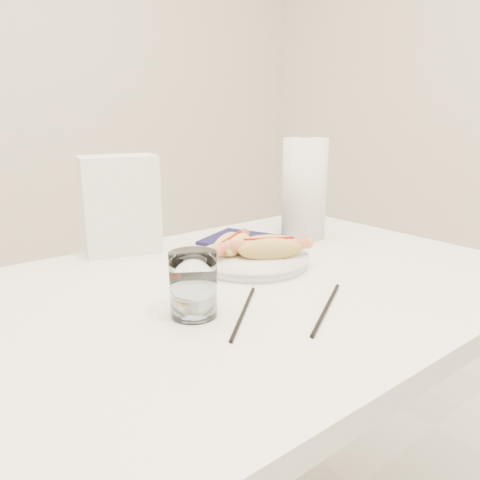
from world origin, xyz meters
TOP-DOWN VIEW (x-y plane):
  - table at (0.00, 0.00)m, footprint 1.20×0.80m
  - plate at (0.09, 0.07)m, footprint 0.28×0.28m
  - hotdog_left at (0.08, 0.12)m, footprint 0.15×0.11m
  - hotdog_right at (0.12, 0.04)m, footprint 0.16×0.13m
  - water_glass at (-0.15, -0.07)m, footprint 0.08×0.08m
  - chopstick_near at (-0.08, -0.12)m, footprint 0.17×0.14m
  - chopstick_far at (0.04, -0.19)m, footprint 0.20×0.12m
  - napkin_box at (-0.08, 0.34)m, footprint 0.19×0.14m
  - navy_napkin at (0.20, 0.24)m, footprint 0.22×0.22m
  - paper_towel_roll at (0.36, 0.17)m, footprint 0.14×0.14m

SIDE VIEW (x-z plane):
  - table at x=0.00m, z-range 0.32..1.07m
  - chopstick_near at x=-0.08m, z-range 0.75..0.76m
  - chopstick_far at x=0.04m, z-range 0.75..0.76m
  - navy_napkin at x=0.20m, z-range 0.75..0.76m
  - plate at x=0.09m, z-range 0.75..0.77m
  - hotdog_left at x=0.08m, z-range 0.77..0.81m
  - hotdog_right at x=0.12m, z-range 0.77..0.82m
  - water_glass at x=-0.15m, z-range 0.75..0.86m
  - napkin_box at x=-0.08m, z-range 0.75..0.98m
  - paper_towel_roll at x=0.36m, z-range 0.75..1.01m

